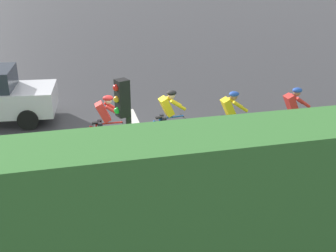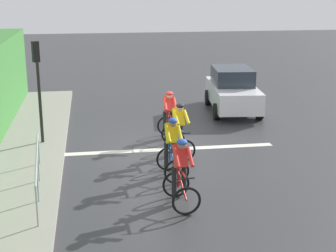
% 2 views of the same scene
% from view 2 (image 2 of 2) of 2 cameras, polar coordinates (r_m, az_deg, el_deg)
% --- Properties ---
extents(ground_plane, '(80.00, 80.00, 0.00)m').
position_cam_2_polar(ground_plane, '(16.00, -0.38, -2.59)').
color(ground_plane, '#333335').
extents(sidewalk_kerb, '(2.80, 22.15, 0.12)m').
position_cam_2_polar(sidewalk_kerb, '(14.11, -17.60, -5.65)').
color(sidewalk_kerb, gray).
rests_on(sidewalk_kerb, ground).
extents(road_marking_stop_line, '(7.00, 0.30, 0.01)m').
position_cam_2_polar(road_marking_stop_line, '(15.92, -0.34, -2.67)').
color(road_marking_stop_line, silver).
rests_on(road_marking_stop_line, ground).
extents(cyclist_lead, '(0.75, 1.12, 1.66)m').
position_cam_2_polar(cyclist_lead, '(11.75, 1.45, -5.37)').
color(cyclist_lead, black).
rests_on(cyclist_lead, ground).
extents(cyclist_second, '(0.75, 1.12, 1.66)m').
position_cam_2_polar(cyclist_second, '(13.48, 0.45, -2.56)').
color(cyclist_second, black).
rests_on(cyclist_second, ground).
extents(cyclist_mid, '(0.81, 1.16, 1.66)m').
position_cam_2_polar(cyclist_mid, '(15.11, 1.25, -0.54)').
color(cyclist_mid, black).
rests_on(cyclist_mid, ground).
extents(cyclist_fourth, '(0.68, 1.08, 1.66)m').
position_cam_2_polar(cyclist_fourth, '(16.77, 0.11, 1.11)').
color(cyclist_fourth, black).
rests_on(cyclist_fourth, ground).
extents(car_white, '(2.20, 4.25, 1.76)m').
position_cam_2_polar(car_white, '(20.74, 7.31, 4.04)').
color(car_white, silver).
rests_on(car_white, ground).
extents(traffic_light_near_crossing, '(0.26, 0.30, 3.34)m').
position_cam_2_polar(traffic_light_near_crossing, '(16.35, -14.50, 5.35)').
color(traffic_light_near_crossing, black).
rests_on(traffic_light_near_crossing, ground).
extents(pedestrian_railing_kerbside, '(0.35, 3.93, 1.03)m').
position_cam_2_polar(pedestrian_railing_kerbside, '(12.70, -14.56, -4.24)').
color(pedestrian_railing_kerbside, '#999EA3').
rests_on(pedestrian_railing_kerbside, ground).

